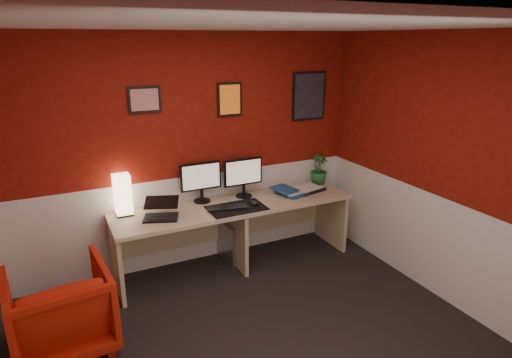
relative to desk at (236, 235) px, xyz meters
name	(u,v)px	position (x,y,z in m)	size (l,w,h in m)	color
ground	(255,355)	(-0.45, -1.41, -0.36)	(4.00, 3.50, 0.01)	black
ceiling	(254,25)	(-0.45, -1.41, 2.13)	(4.00, 3.50, 0.01)	white
wall_back	(183,154)	(-0.45, 0.34, 0.89)	(4.00, 0.01, 2.50)	maroon
wall_right	(453,174)	(1.55, -1.41, 0.89)	(0.01, 3.50, 2.50)	maroon
wainscot_back	(186,220)	(-0.45, 0.34, 0.14)	(4.00, 0.01, 1.00)	silver
wainscot_right	(441,249)	(1.55, -1.41, 0.14)	(0.01, 3.50, 1.00)	silver
desk	(236,235)	(0.00, 0.00, 0.00)	(2.60, 0.65, 0.73)	tan
shoji_lamp	(123,196)	(-1.12, 0.22, 0.56)	(0.16, 0.16, 0.40)	#FFE5B2
laptop	(160,208)	(-0.81, -0.04, 0.47)	(0.33, 0.23, 0.22)	black
monitor_left	(201,176)	(-0.29, 0.23, 0.66)	(0.45, 0.06, 0.58)	black
monitor_right	(244,172)	(0.18, 0.18, 0.66)	(0.45, 0.06, 0.58)	black
desk_mat	(237,208)	(-0.03, -0.12, 0.37)	(0.60, 0.38, 0.01)	black
keyboard	(227,208)	(-0.13, -0.09, 0.38)	(0.42, 0.14, 0.02)	black
mouse	(254,204)	(0.17, -0.12, 0.39)	(0.06, 0.10, 0.03)	black
book_bottom	(283,195)	(0.58, -0.01, 0.38)	(0.24, 0.32, 0.03)	navy
book_middle	(281,192)	(0.58, 0.02, 0.40)	(0.22, 0.30, 0.02)	silver
book_top	(277,191)	(0.51, 0.00, 0.43)	(0.22, 0.29, 0.03)	navy
zen_tray	(308,189)	(0.94, 0.02, 0.38)	(0.35, 0.25, 0.03)	black
potted_plant	(319,169)	(1.19, 0.20, 0.55)	(0.21, 0.21, 0.37)	#19591E
pc_tower	(231,240)	(0.02, 0.18, -0.14)	(0.20, 0.45, 0.45)	#99999E
armchair	(60,310)	(-1.80, -0.64, -0.01)	(0.75, 0.78, 0.71)	#B51B09
art_left	(144,100)	(-0.81, 0.33, 1.49)	(0.32, 0.02, 0.26)	red
art_center	(230,99)	(0.10, 0.33, 1.44)	(0.28, 0.02, 0.36)	orange
art_right	(309,96)	(1.10, 0.33, 1.42)	(0.44, 0.02, 0.56)	black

